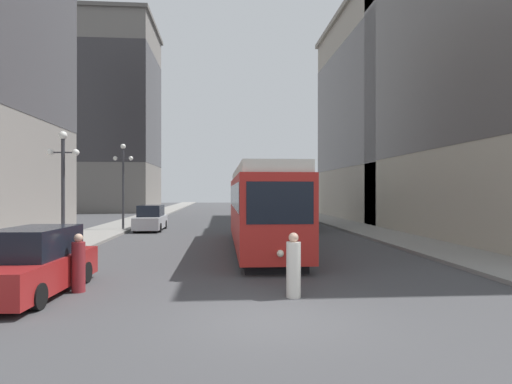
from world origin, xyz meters
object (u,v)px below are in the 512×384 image
Objects in this scene: parked_car_left_mid at (151,219)px; lamp_post_left_far at (123,174)px; streetcar at (261,206)px; transit_bus at (286,202)px; pedestrian_crossing_near at (79,265)px; lamp_post_left_near at (63,172)px; parked_car_left_near at (34,264)px; pedestrian_crossing_far at (294,267)px.

parked_car_left_mid is 0.80× the size of lamp_post_left_far.
streetcar is 1.26× the size of transit_bus.
streetcar reaches higher than pedestrian_crossing_near.
pedestrian_crossing_near is 0.27× the size of lamp_post_left_far.
lamp_post_left_near reaches higher than transit_bus.
pedestrian_crossing_near is at bearing 13.72° from parked_car_left_near.
pedestrian_crossing_far is (-3.25, -23.04, -1.14)m from transit_bus.
streetcar reaches higher than parked_car_left_mid.
parked_car_left_mid is at bearing 120.65° from pedestrian_crossing_near.
streetcar is at bearing -50.01° from lamp_post_left_far.
transit_bus is at bearing 14.13° from parked_car_left_mid.
parked_car_left_near is (-10.26, -22.17, -1.10)m from transit_bus.
lamp_post_left_far reaches higher than parked_car_left_mid.
parked_car_left_near is 7.06m from pedestrian_crossing_far.
streetcar is 13.97m from lamp_post_left_far.
lamp_post_left_near is at bearing -130.03° from transit_bus.
pedestrian_crossing_near is at bearing -86.99° from parked_car_left_mid.
parked_car_left_mid is 19.36m from pedestrian_crossing_near.
pedestrian_crossing_near is 19.61m from lamp_post_left_far.
pedestrian_crossing_near is at bearing -112.91° from transit_bus.
pedestrian_crossing_near is 8.45m from lamp_post_left_near.
streetcar is at bearing 7.43° from lamp_post_left_near.
pedestrian_crossing_near is 0.95× the size of pedestrian_crossing_far.
transit_bus is 24.46m from parked_car_left_near.
pedestrian_crossing_near is (1.11, -19.33, -0.08)m from parked_car_left_mid.
parked_car_left_near is 8.28m from lamp_post_left_near.
lamp_post_left_far is (-1.90, -0.24, 3.24)m from parked_car_left_mid.
parked_car_left_mid is at bearing -165.89° from transit_bus.
pedestrian_crossing_near is at bearing -124.82° from streetcar.
lamp_post_left_near is (-1.90, -11.99, 2.82)m from parked_car_left_mid.
lamp_post_left_near reaches higher than pedestrian_crossing_far.
lamp_post_left_far reaches higher than parked_car_left_near.
transit_bus is at bearing 76.18° from streetcar.
streetcar reaches higher than parked_car_left_near.
parked_car_left_near is 3.09× the size of pedestrian_crossing_near.
streetcar reaches higher than pedestrian_crossing_far.
lamp_post_left_far reaches higher than lamp_post_left_near.
pedestrian_crossing_near is (-5.88, -8.50, -1.34)m from streetcar.
pedestrian_crossing_far is at bearing -43.36° from lamp_post_left_near.
transit_bus is 6.47× the size of pedestrian_crossing_far.
parked_car_left_mid is (-0.00, 19.54, -0.00)m from parked_car_left_near.
parked_car_left_near is 2.93× the size of pedestrian_crossing_far.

